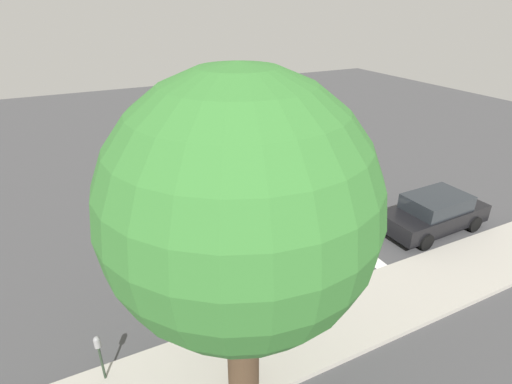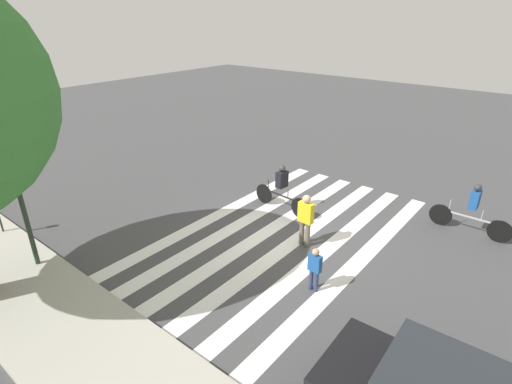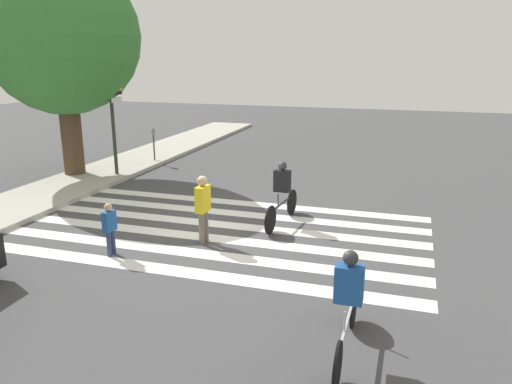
{
  "view_description": "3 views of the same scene",
  "coord_description": "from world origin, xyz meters",
  "px_view_note": "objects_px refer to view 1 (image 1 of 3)",
  "views": [
    {
      "loc": [
        6.35,
        12.9,
        8.23
      ],
      "look_at": [
        -0.23,
        -0.33,
        1.07
      ],
      "focal_mm": 28.0,
      "sensor_mm": 36.0,
      "label": 1
    },
    {
      "loc": [
        -6.01,
        8.77,
        6.28
      ],
      "look_at": [
        0.63,
        0.55,
        1.45
      ],
      "focal_mm": 28.0,
      "sensor_mm": 36.0,
      "label": 2
    },
    {
      "loc": [
        -10.83,
        -4.32,
        4.24
      ],
      "look_at": [
        0.58,
        -0.74,
        0.92
      ],
      "focal_mm": 35.0,
      "sensor_mm": 36.0,
      "label": 3
    }
  ],
  "objects_px": {
    "street_tree": "(240,209)",
    "cyclist_far_lane": "(298,155)",
    "traffic_light": "(200,258)",
    "car_parked_silver_sedan": "(434,213)",
    "pedestrian_adult_blue_shirt": "(273,197)",
    "cyclist_near_curb": "(219,193)",
    "pedestrian_adult_tall_backpack": "(322,212)",
    "parking_meter": "(99,349)"
  },
  "relations": [
    {
      "from": "traffic_light",
      "to": "pedestrian_adult_blue_shirt",
      "type": "bearing_deg",
      "value": -132.75
    },
    {
      "from": "pedestrian_adult_tall_backpack",
      "to": "cyclist_near_curb",
      "type": "height_order",
      "value": "cyclist_near_curb"
    },
    {
      "from": "parking_meter",
      "to": "pedestrian_adult_tall_backpack",
      "type": "relative_size",
      "value": 1.22
    },
    {
      "from": "pedestrian_adult_tall_backpack",
      "to": "cyclist_far_lane",
      "type": "bearing_deg",
      "value": -108.04
    },
    {
      "from": "street_tree",
      "to": "cyclist_far_lane",
      "type": "bearing_deg",
      "value": -127.21
    },
    {
      "from": "street_tree",
      "to": "traffic_light",
      "type": "bearing_deg",
      "value": -78.04
    },
    {
      "from": "traffic_light",
      "to": "cyclist_near_curb",
      "type": "height_order",
      "value": "traffic_light"
    },
    {
      "from": "cyclist_far_lane",
      "to": "cyclist_near_curb",
      "type": "xyz_separation_m",
      "value": [
        5.37,
        2.36,
        0.0
      ]
    },
    {
      "from": "traffic_light",
      "to": "parking_meter",
      "type": "bearing_deg",
      "value": 0.46
    },
    {
      "from": "cyclist_near_curb",
      "to": "pedestrian_adult_tall_backpack",
      "type": "bearing_deg",
      "value": 141.42
    },
    {
      "from": "car_parked_silver_sedan",
      "to": "pedestrian_adult_blue_shirt",
      "type": "bearing_deg",
      "value": -37.89
    },
    {
      "from": "street_tree",
      "to": "cyclist_far_lane",
      "type": "distance_m",
      "value": 13.94
    },
    {
      "from": "pedestrian_adult_blue_shirt",
      "to": "cyclist_far_lane",
      "type": "relative_size",
      "value": 0.67
    },
    {
      "from": "cyclist_far_lane",
      "to": "car_parked_silver_sedan",
      "type": "relative_size",
      "value": 0.54
    },
    {
      "from": "pedestrian_adult_tall_backpack",
      "to": "cyclist_far_lane",
      "type": "relative_size",
      "value": 0.5
    },
    {
      "from": "traffic_light",
      "to": "cyclist_near_curb",
      "type": "xyz_separation_m",
      "value": [
        -3.06,
        -6.69,
        -1.9
      ]
    },
    {
      "from": "parking_meter",
      "to": "cyclist_near_curb",
      "type": "distance_m",
      "value": 8.74
    },
    {
      "from": "pedestrian_adult_tall_backpack",
      "to": "cyclist_far_lane",
      "type": "distance_m",
      "value": 5.82
    },
    {
      "from": "traffic_light",
      "to": "street_tree",
      "type": "xyz_separation_m",
      "value": [
        -0.34,
        1.62,
        1.99
      ]
    },
    {
      "from": "pedestrian_adult_tall_backpack",
      "to": "car_parked_silver_sedan",
      "type": "distance_m",
      "value": 4.34
    },
    {
      "from": "car_parked_silver_sedan",
      "to": "cyclist_far_lane",
      "type": "bearing_deg",
      "value": -79.94
    },
    {
      "from": "cyclist_near_curb",
      "to": "car_parked_silver_sedan",
      "type": "xyz_separation_m",
      "value": [
        -6.92,
        5.13,
        -0.11
      ]
    },
    {
      "from": "pedestrian_adult_blue_shirt",
      "to": "cyclist_near_curb",
      "type": "bearing_deg",
      "value": 145.24
    },
    {
      "from": "parking_meter",
      "to": "car_parked_silver_sedan",
      "type": "height_order",
      "value": "car_parked_silver_sedan"
    },
    {
      "from": "traffic_light",
      "to": "street_tree",
      "type": "distance_m",
      "value": 2.59
    },
    {
      "from": "car_parked_silver_sedan",
      "to": "cyclist_near_curb",
      "type": "bearing_deg",
      "value": -38.14
    },
    {
      "from": "parking_meter",
      "to": "cyclist_far_lane",
      "type": "bearing_deg",
      "value": -140.44
    },
    {
      "from": "traffic_light",
      "to": "pedestrian_adult_blue_shirt",
      "type": "xyz_separation_m",
      "value": [
        -4.9,
        -5.3,
        -1.87
      ]
    },
    {
      "from": "parking_meter",
      "to": "pedestrian_adult_tall_backpack",
      "type": "height_order",
      "value": "parking_meter"
    },
    {
      "from": "traffic_light",
      "to": "pedestrian_adult_tall_backpack",
      "type": "height_order",
      "value": "traffic_light"
    },
    {
      "from": "traffic_light",
      "to": "car_parked_silver_sedan",
      "type": "bearing_deg",
      "value": -171.12
    },
    {
      "from": "traffic_light",
      "to": "cyclist_near_curb",
      "type": "distance_m",
      "value": 7.6
    },
    {
      "from": "cyclist_far_lane",
      "to": "pedestrian_adult_tall_backpack",
      "type": "bearing_deg",
      "value": 67.7
    },
    {
      "from": "car_parked_silver_sedan",
      "to": "street_tree",
      "type": "bearing_deg",
      "value": 16.65
    },
    {
      "from": "cyclist_near_curb",
      "to": "street_tree",
      "type": "bearing_deg",
      "value": 77.13
    },
    {
      "from": "traffic_light",
      "to": "pedestrian_adult_tall_backpack",
      "type": "xyz_separation_m",
      "value": [
        -6.2,
        -3.68,
        -2.1
      ]
    },
    {
      "from": "cyclist_near_curb",
      "to": "pedestrian_adult_blue_shirt",
      "type": "bearing_deg",
      "value": 148.06
    },
    {
      "from": "parking_meter",
      "to": "cyclist_far_lane",
      "type": "relative_size",
      "value": 0.61
    },
    {
      "from": "cyclist_far_lane",
      "to": "cyclist_near_curb",
      "type": "height_order",
      "value": "cyclist_near_curb"
    },
    {
      "from": "street_tree",
      "to": "pedestrian_adult_tall_backpack",
      "type": "relative_size",
      "value": 6.24
    },
    {
      "from": "cyclist_far_lane",
      "to": "car_parked_silver_sedan",
      "type": "distance_m",
      "value": 7.64
    },
    {
      "from": "street_tree",
      "to": "car_parked_silver_sedan",
      "type": "relative_size",
      "value": 1.68
    }
  ]
}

